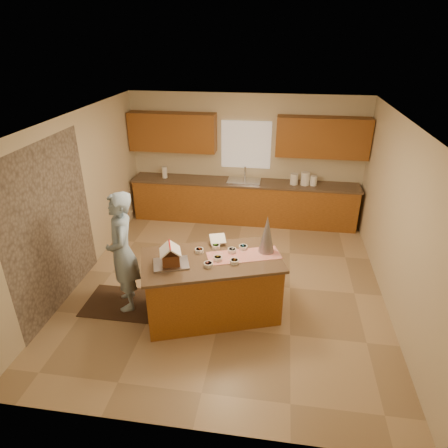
{
  "coord_description": "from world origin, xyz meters",
  "views": [
    {
      "loc": [
        0.74,
        -5.44,
        3.82
      ],
      "look_at": [
        -0.1,
        0.2,
        1.0
      ],
      "focal_mm": 31.4,
      "sensor_mm": 36.0,
      "label": 1
    }
  ],
  "objects": [
    {
      "name": "floor",
      "position": [
        0.0,
        0.0,
        0.0
      ],
      "size": [
        5.5,
        5.5,
        0.0
      ],
      "primitive_type": "plane",
      "color": "tan",
      "rests_on": "ground"
    },
    {
      "name": "ceiling",
      "position": [
        0.0,
        0.0,
        2.7
      ],
      "size": [
        5.5,
        5.5,
        0.0
      ],
      "primitive_type": "plane",
      "color": "silver",
      "rests_on": "floor"
    },
    {
      "name": "wall_back",
      "position": [
        0.0,
        2.75,
        1.35
      ],
      "size": [
        5.5,
        5.5,
        0.0
      ],
      "primitive_type": "plane",
      "color": "beige",
      "rests_on": "floor"
    },
    {
      "name": "wall_front",
      "position": [
        0.0,
        -2.75,
        1.35
      ],
      "size": [
        5.5,
        5.5,
        0.0
      ],
      "primitive_type": "plane",
      "color": "beige",
      "rests_on": "floor"
    },
    {
      "name": "wall_left",
      "position": [
        -2.5,
        0.0,
        1.35
      ],
      "size": [
        5.5,
        5.5,
        0.0
      ],
      "primitive_type": "plane",
      "color": "beige",
      "rests_on": "floor"
    },
    {
      "name": "wall_right",
      "position": [
        2.5,
        0.0,
        1.35
      ],
      "size": [
        5.5,
        5.5,
        0.0
      ],
      "primitive_type": "plane",
      "color": "beige",
      "rests_on": "floor"
    },
    {
      "name": "stone_accent",
      "position": [
        -2.48,
        -0.8,
        1.25
      ],
      "size": [
        0.0,
        2.5,
        2.5
      ],
      "primitive_type": "plane",
      "rotation": [
        1.57,
        0.0,
        1.57
      ],
      "color": "gray",
      "rests_on": "wall_left"
    },
    {
      "name": "window_curtain",
      "position": [
        0.0,
        2.72,
        1.65
      ],
      "size": [
        1.05,
        0.03,
        1.0
      ],
      "primitive_type": "cube",
      "color": "white",
      "rests_on": "wall_back"
    },
    {
      "name": "back_counter_base",
      "position": [
        0.0,
        2.45,
        0.44
      ],
      "size": [
        4.8,
        0.6,
        0.88
      ],
      "primitive_type": "cube",
      "color": "#9B5820",
      "rests_on": "floor"
    },
    {
      "name": "back_counter_top",
      "position": [
        0.0,
        2.45,
        0.9
      ],
      "size": [
        4.85,
        0.63,
        0.04
      ],
      "primitive_type": "cube",
      "color": "brown",
      "rests_on": "back_counter_base"
    },
    {
      "name": "upper_cabinet_left",
      "position": [
        -1.55,
        2.57,
        1.9
      ],
      "size": [
        1.85,
        0.35,
        0.8
      ],
      "primitive_type": "cube",
      "color": "brown",
      "rests_on": "wall_back"
    },
    {
      "name": "upper_cabinet_right",
      "position": [
        1.55,
        2.57,
        1.9
      ],
      "size": [
        1.85,
        0.35,
        0.8
      ],
      "primitive_type": "cube",
      "color": "brown",
      "rests_on": "wall_back"
    },
    {
      "name": "sink",
      "position": [
        0.0,
        2.45,
        0.89
      ],
      "size": [
        0.7,
        0.45,
        0.12
      ],
      "primitive_type": "cube",
      "color": "silver",
      "rests_on": "back_counter_top"
    },
    {
      "name": "faucet",
      "position": [
        0.0,
        2.63,
        1.06
      ],
      "size": [
        0.03,
        0.03,
        0.28
      ],
      "primitive_type": "cylinder",
      "color": "silver",
      "rests_on": "back_counter_top"
    },
    {
      "name": "island_base",
      "position": [
        -0.13,
        -0.81,
        0.45
      ],
      "size": [
        2.06,
        1.49,
        0.91
      ],
      "primitive_type": "cube",
      "rotation": [
        0.0,
        0.0,
        0.33
      ],
      "color": "#9B5820",
      "rests_on": "floor"
    },
    {
      "name": "island_top",
      "position": [
        -0.13,
        -0.81,
        0.93
      ],
      "size": [
        2.17,
        1.59,
        0.04
      ],
      "primitive_type": "cube",
      "rotation": [
        0.0,
        0.0,
        0.33
      ],
      "color": "brown",
      "rests_on": "island_base"
    },
    {
      "name": "table_runner",
      "position": [
        0.31,
        -0.66,
        0.95
      ],
      "size": [
        1.1,
        0.69,
        0.01
      ],
      "primitive_type": "cube",
      "rotation": [
        0.0,
        0.0,
        0.33
      ],
      "color": "red",
      "rests_on": "island_top"
    },
    {
      "name": "baking_tray",
      "position": [
        -0.65,
        -1.05,
        0.96
      ],
      "size": [
        0.56,
        0.49,
        0.03
      ],
      "primitive_type": "cube",
      "rotation": [
        0.0,
        0.0,
        0.33
      ],
      "color": "silver",
      "rests_on": "island_top"
    },
    {
      "name": "cookbook",
      "position": [
        -0.11,
        -0.39,
        1.04
      ],
      "size": [
        0.27,
        0.24,
        0.1
      ],
      "primitive_type": "cube",
      "rotation": [
        -1.13,
        0.0,
        0.33
      ],
      "color": "white",
      "rests_on": "island_top"
    },
    {
      "name": "tinsel_tree",
      "position": [
        0.62,
        -0.5,
        1.23
      ],
      "size": [
        0.29,
        0.29,
        0.57
      ],
      "primitive_type": "cone",
      "rotation": [
        0.0,
        0.0,
        0.33
      ],
      "color": "#B3B2BF",
      "rests_on": "island_top"
    },
    {
      "name": "rug",
      "position": [
        -1.5,
        -0.8,
        0.01
      ],
      "size": [
        1.25,
        0.82,
        0.01
      ],
      "primitive_type": "cube",
      "color": "black",
      "rests_on": "floor"
    },
    {
      "name": "boy",
      "position": [
        -1.45,
        -0.8,
        0.93
      ],
      "size": [
        0.67,
        0.79,
        1.84
      ],
      "primitive_type": "imported",
      "rotation": [
        0.0,
        0.0,
        -1.16
      ],
      "color": "#95B6D4",
      "rests_on": "rug"
    },
    {
      "name": "canister_a",
      "position": [
        1.05,
        2.45,
        1.03
      ],
      "size": [
        0.16,
        0.16,
        0.23
      ],
      "primitive_type": "cylinder",
      "color": "white",
      "rests_on": "back_counter_top"
    },
    {
      "name": "canister_b",
      "position": [
        1.28,
        2.45,
        1.05
      ],
      "size": [
        0.19,
        0.19,
        0.27
      ],
      "primitive_type": "cylinder",
      "color": "white",
      "rests_on": "back_counter_top"
    },
    {
      "name": "canister_c",
      "position": [
        1.45,
        2.45,
        1.02
      ],
      "size": [
        0.14,
        0.14,
        0.21
      ],
      "primitive_type": "cylinder",
      "color": "white",
      "rests_on": "back_counter_top"
    },
    {
      "name": "paper_towel",
      "position": [
        -1.75,
        2.45,
        1.04
      ],
      "size": [
        0.11,
        0.11,
        0.25
      ],
      "primitive_type": "cylinder",
      "color": "white",
      "rests_on": "back_counter_top"
    },
    {
      "name": "gingerbread_house",
      "position": [
        -0.65,
        -1.05,
        1.08
      ],
      "size": [
        0.36,
        0.37,
        0.29
      ],
      "color": "#5E3118",
      "rests_on": "baking_tray"
    },
    {
      "name": "candy_bowls",
      "position": [
        0.0,
        -0.71,
        0.98
      ],
      "size": [
        0.74,
        0.66,
        0.06
      ],
      "color": "#4FAB27",
      "rests_on": "island_top"
    }
  ]
}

